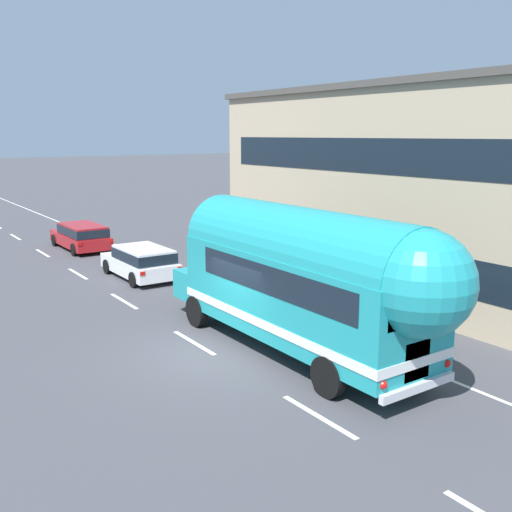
% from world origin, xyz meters
% --- Properties ---
extents(ground_plane, '(300.00, 300.00, 0.00)m').
position_xyz_m(ground_plane, '(0.00, 0.00, 0.00)').
color(ground_plane, '#424247').
extents(lane_markings, '(4.11, 80.00, 0.01)m').
position_xyz_m(lane_markings, '(2.81, 12.90, 0.00)').
color(lane_markings, silver).
rests_on(lane_markings, ground).
extents(roadside_building, '(9.38, 16.24, 7.84)m').
position_xyz_m(roadside_building, '(11.63, 2.43, 3.93)').
color(roadside_building, tan).
rests_on(roadside_building, ground).
extents(painted_bus, '(2.60, 10.84, 4.12)m').
position_xyz_m(painted_bus, '(1.99, -1.62, 2.30)').
color(painted_bus, teal).
rests_on(painted_bus, ground).
extents(car_lead, '(2.00, 4.34, 1.37)m').
position_xyz_m(car_lead, '(2.00, 9.38, 0.78)').
color(car_lead, white).
rests_on(car_lead, ground).
extents(car_second, '(2.00, 4.76, 1.37)m').
position_xyz_m(car_second, '(2.01, 17.15, 0.79)').
color(car_second, '#A5191E').
rests_on(car_second, ground).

